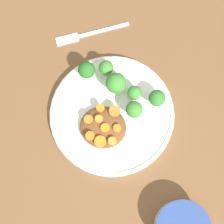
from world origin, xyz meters
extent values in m
plane|color=brown|center=(0.00, 0.00, 0.00)|extent=(4.00, 4.00, 0.00)
cylinder|color=white|center=(0.00, 0.00, 0.01)|extent=(0.29, 0.29, 0.02)
torus|color=white|center=(0.00, 0.00, 0.02)|extent=(0.28, 0.28, 0.01)
ellipsoid|color=brown|center=(-0.04, 0.01, 0.03)|extent=(0.10, 0.10, 0.02)
cylinder|color=#759E51|center=(0.06, 0.01, 0.03)|extent=(0.02, 0.02, 0.02)
sphere|color=#3D8433|center=(0.06, 0.01, 0.05)|extent=(0.05, 0.05, 0.05)
cylinder|color=#759E51|center=(0.05, -0.09, 0.03)|extent=(0.02, 0.02, 0.02)
sphere|color=#337A2D|center=(0.05, -0.09, 0.05)|extent=(0.04, 0.04, 0.04)
cylinder|color=#7FA85B|center=(0.01, -0.05, 0.03)|extent=(0.01, 0.01, 0.03)
sphere|color=#3D8433|center=(0.01, -0.05, 0.05)|extent=(0.04, 0.04, 0.04)
cylinder|color=#7FA85B|center=(0.08, 0.08, 0.03)|extent=(0.02, 0.02, 0.02)
sphere|color=#286B23|center=(0.08, 0.08, 0.05)|extent=(0.04, 0.04, 0.04)
cylinder|color=#7FA85B|center=(0.05, -0.04, 0.03)|extent=(0.01, 0.01, 0.02)
sphere|color=#3D8433|center=(0.05, -0.04, 0.05)|extent=(0.03, 0.03, 0.03)
cylinder|color=#7FA85B|center=(0.10, 0.04, 0.03)|extent=(0.02, 0.02, 0.02)
sphere|color=#3D8433|center=(0.10, 0.04, 0.05)|extent=(0.03, 0.03, 0.03)
cylinder|color=orange|center=(0.00, -0.01, 0.04)|extent=(0.03, 0.03, 0.01)
cylinder|color=orange|center=(0.00, 0.03, 0.04)|extent=(0.02, 0.02, 0.01)
cylinder|color=orange|center=(-0.04, -0.02, 0.04)|extent=(0.02, 0.02, 0.00)
cylinder|color=orange|center=(-0.03, 0.05, 0.04)|extent=(0.02, 0.02, 0.00)
cylinder|color=orange|center=(-0.04, 0.01, 0.04)|extent=(0.02, 0.02, 0.01)
cylinder|color=orange|center=(-0.07, 0.01, 0.04)|extent=(0.03, 0.03, 0.01)
cylinder|color=orange|center=(-0.07, -0.02, 0.04)|extent=(0.02, 0.02, 0.01)
cylinder|color=orange|center=(-0.07, 0.03, 0.04)|extent=(0.02, 0.02, 0.01)
cylinder|color=orange|center=(-0.02, 0.02, 0.04)|extent=(0.02, 0.02, 0.00)
cube|color=#B9B9B9|center=(0.21, 0.07, 0.00)|extent=(0.07, 0.12, 0.01)
cube|color=#B9B9B9|center=(0.16, 0.15, 0.00)|extent=(0.05, 0.06, 0.01)
camera|label=1|loc=(-0.21, -0.05, 0.85)|focal=60.00mm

